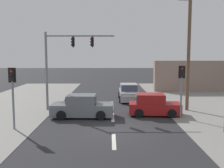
# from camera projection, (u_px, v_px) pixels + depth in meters

# --- Properties ---
(ground_plane) EXTENTS (140.00, 140.00, 0.00)m
(ground_plane) POSITION_uv_depth(u_px,v_px,m) (113.00, 130.00, 15.00)
(ground_plane) COLOR #28282B
(lane_dash_near) EXTENTS (0.20, 2.40, 0.01)m
(lane_dash_near) POSITION_uv_depth(u_px,v_px,m) (114.00, 141.00, 13.02)
(lane_dash_near) COLOR silver
(lane_dash_near) RESTS_ON ground
(lane_dash_mid) EXTENTS (0.20, 2.40, 0.01)m
(lane_dash_mid) POSITION_uv_depth(u_px,v_px,m) (113.00, 117.00, 17.98)
(lane_dash_mid) COLOR silver
(lane_dash_mid) RESTS_ON ground
(lane_dash_far) EXTENTS (0.20, 2.40, 0.01)m
(lane_dash_far) POSITION_uv_depth(u_px,v_px,m) (112.00, 104.00, 22.95)
(lane_dash_far) COLOR silver
(lane_dash_far) RESTS_ON ground
(utility_pole_midground_right) EXTENTS (1.80, 0.26, 10.84)m
(utility_pole_midground_right) POSITION_uv_depth(u_px,v_px,m) (189.00, 36.00, 19.66)
(utility_pole_midground_right) COLOR brown
(utility_pole_midground_right) RESTS_ON ground
(traffic_signal_mast) EXTENTS (5.29, 0.46, 6.00)m
(traffic_signal_mast) POSITION_uv_depth(u_px,v_px,m) (63.00, 57.00, 19.93)
(traffic_signal_mast) COLOR slate
(traffic_signal_mast) RESTS_ON ground
(pedestal_signal_right_kerb) EXTENTS (0.44, 0.30, 3.56)m
(pedestal_signal_right_kerb) POSITION_uv_depth(u_px,v_px,m) (182.00, 83.00, 17.45)
(pedestal_signal_right_kerb) COLOR slate
(pedestal_signal_right_kerb) RESTS_ON ground
(pedestal_signal_left_kerb) EXTENTS (0.44, 0.29, 3.56)m
(pedestal_signal_left_kerb) POSITION_uv_depth(u_px,v_px,m) (13.00, 88.00, 14.85)
(pedestal_signal_left_kerb) COLOR slate
(pedestal_signal_left_kerb) RESTS_ON ground
(shopfront_wall_far) EXTENTS (12.00, 1.00, 3.60)m
(shopfront_wall_far) POSITION_uv_depth(u_px,v_px,m) (205.00, 76.00, 30.79)
(shopfront_wall_far) COLOR gray
(shopfront_wall_far) RESTS_ON ground
(hatchback_kerbside_parked) EXTENTS (3.74, 1.99, 1.53)m
(hatchback_kerbside_parked) POSITION_uv_depth(u_px,v_px,m) (153.00, 105.00, 18.58)
(hatchback_kerbside_parked) COLOR maroon
(hatchback_kerbside_parked) RESTS_ON ground
(sedan_receding_far) EXTENTS (1.90, 4.25, 1.56)m
(sedan_receding_far) POSITION_uv_depth(u_px,v_px,m) (129.00, 93.00, 24.68)
(sedan_receding_far) COLOR #A3A8AD
(sedan_receding_far) RESTS_ON ground
(sedan_oncoming_mid) EXTENTS (4.27, 1.96, 1.56)m
(sedan_oncoming_mid) POSITION_uv_depth(u_px,v_px,m) (82.00, 107.00, 17.99)
(sedan_oncoming_mid) COLOR slate
(sedan_oncoming_mid) RESTS_ON ground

